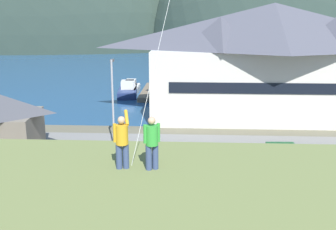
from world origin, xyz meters
TOP-DOWN VIEW (x-y plane):
  - ground_plane at (0.00, 0.00)m, footprint 600.00×600.00m
  - parking_lot_pad at (0.00, 5.00)m, footprint 40.00×20.00m
  - bay_water at (0.00, 60.00)m, footprint 360.00×84.00m
  - far_hill_east_peak at (29.85, 111.21)m, footprint 83.02×62.64m
  - harbor_lodge at (11.40, 22.76)m, footprint 27.85×11.95m
  - storage_shed_waterside at (1.22, 23.97)m, footprint 6.46×5.13m
  - wharf_dock at (-2.92, 35.20)m, footprint 3.20×11.84m
  - moored_boat_wharfside at (-6.57, 34.48)m, footprint 3.40×8.33m
  - moored_boat_outer_mooring at (0.36, 31.92)m, footprint 2.30×6.13m
  - moored_boat_inner_slip at (-6.24, 35.56)m, footprint 2.04×6.21m
  - parked_car_corner_spot at (-6.96, 5.67)m, footprint 4.26×2.17m
  - parked_car_front_row_red at (6.00, -0.38)m, footprint 4.31×2.27m
  - parked_car_mid_row_center at (0.66, 1.53)m, footprint 4.33×2.32m
  - parked_car_back_row_right at (-5.84, -0.28)m, footprint 4.23×2.11m
  - parked_car_mid_row_near at (9.34, 6.81)m, footprint 4.27×2.20m
  - parking_light_pole at (-4.08, 10.55)m, footprint 0.24×0.78m
  - person_kite_flyer at (0.15, -9.43)m, footprint 0.52×0.70m
  - person_companion at (1.11, -9.47)m, footprint 0.51×0.40m

SIDE VIEW (x-z plane):
  - ground_plane at x=0.00m, z-range 0.00..0.00m
  - far_hill_east_peak at x=29.85m, z-range -38.97..38.97m
  - bay_water at x=0.00m, z-range 0.00..0.03m
  - parking_lot_pad at x=0.00m, z-range 0.00..0.10m
  - wharf_dock at x=-2.92m, z-range 0.00..0.70m
  - moored_boat_outer_mooring at x=0.36m, z-range -0.36..1.80m
  - moored_boat_inner_slip at x=-6.24m, z-range -0.36..1.80m
  - moored_boat_wharfside at x=-6.57m, z-range -0.36..1.80m
  - parked_car_corner_spot at x=-6.96m, z-range 0.15..1.97m
  - parked_car_front_row_red at x=6.00m, z-range 0.15..1.97m
  - parked_car_mid_row_center at x=0.66m, z-range 0.15..1.97m
  - parked_car_back_row_right at x=-5.84m, z-range 0.15..1.97m
  - parked_car_mid_row_near at x=9.34m, z-range 0.15..1.97m
  - storage_shed_waterside at x=1.22m, z-range 0.08..4.09m
  - parking_light_pole at x=-4.08m, z-range 0.65..8.31m
  - harbor_lodge at x=11.40m, z-range 0.41..12.98m
  - person_companion at x=1.11m, z-range 6.52..8.26m
  - person_kite_flyer at x=0.15m, z-range 6.48..8.33m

